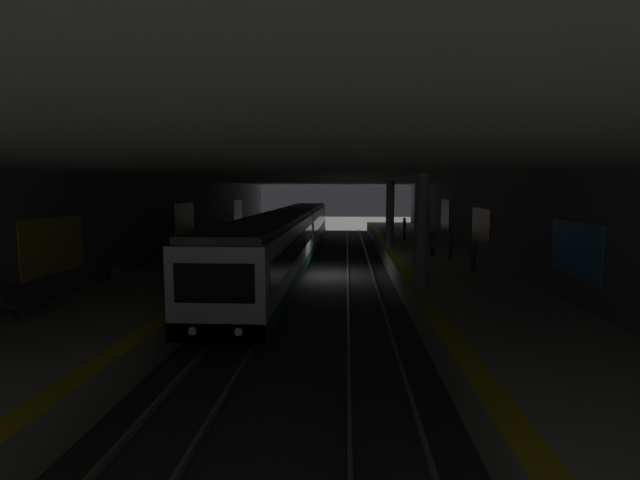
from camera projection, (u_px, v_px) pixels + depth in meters
name	position (u px, v px, depth m)	size (l,w,h in m)	color
ground_plane	(322.00, 275.00, 26.61)	(120.00, 120.00, 0.00)	#383A38
track_left	(360.00, 275.00, 26.47)	(60.00, 1.53, 0.16)	gray
track_right	(285.00, 274.00, 26.72)	(60.00, 1.53, 0.16)	gray
platform_left	(436.00, 268.00, 26.17)	(60.00, 5.30, 1.06)	#B7B2A8
platform_right	(211.00, 266.00, 26.93)	(60.00, 5.30, 1.06)	#B7B2A8
wall_left	(489.00, 228.00, 25.82)	(60.00, 0.56, 5.60)	slate
wall_right	(162.00, 227.00, 26.87)	(60.00, 0.56, 5.60)	slate
ceiling_slab	(322.00, 175.00, 25.98)	(60.00, 19.40, 0.40)	#ADAAA3
pillar_near	(421.00, 231.00, 18.08)	(0.56, 0.56, 4.55)	gray
pillar_far	(390.00, 214.00, 31.13)	(0.56, 0.56, 4.55)	gray
metro_train	(291.00, 235.00, 29.80)	(34.90, 2.83, 3.49)	silver
bench_left_near	(452.00, 240.00, 30.91)	(1.70, 0.47, 0.86)	#262628
bench_left_mid	(434.00, 232.00, 37.24)	(1.70, 0.47, 0.86)	#262628
bench_right_near	(28.00, 298.00, 14.27)	(1.70, 0.47, 0.86)	#262628
bench_right_mid	(174.00, 249.00, 26.34)	(1.70, 0.47, 0.86)	#262628
person_waiting_near	(404.00, 228.00, 36.01)	(0.60, 0.24, 1.75)	black
person_walking_mid	(473.00, 255.00, 21.83)	(0.60, 0.22, 1.54)	#292929
person_standing_far	(450.00, 245.00, 25.67)	(0.60, 0.22, 1.56)	#3D3D3D
suitcase_rolling	(204.00, 246.00, 29.45)	(0.38, 0.21, 0.90)	maroon
backpack_on_floor	(433.00, 252.00, 27.40)	(0.30, 0.20, 0.40)	black
trash_bin	(116.00, 277.00, 18.29)	(0.44, 0.44, 0.85)	#595B5E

